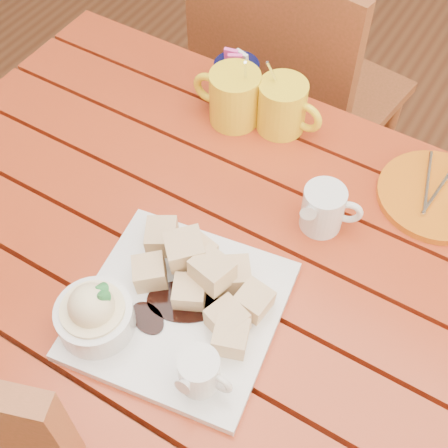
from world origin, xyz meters
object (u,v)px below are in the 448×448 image
Objects in this scene: coffee_mug_right at (283,106)px; orange_saucer at (437,196)px; dessert_plate at (164,306)px; coffee_mug_left at (233,96)px; chair_far at (289,94)px; table at (227,291)px.

coffee_mug_right is 0.75× the size of orange_saucer.
dessert_plate is 0.43m from coffee_mug_left.
coffee_mug_right is 0.47m from chair_far.
coffee_mug_left is at bearing -159.70° from coffee_mug_right.
dessert_plate is 0.44m from coffee_mug_right.
orange_saucer is 0.22× the size of chair_far.
dessert_plate is at bearing -74.88° from coffee_mug_left.
coffee_mug_left is 1.05× the size of coffee_mug_right.
orange_saucer is (0.30, -0.02, -0.04)m from coffee_mug_right.
coffee_mug_left is (-0.15, 0.27, 0.16)m from table.
coffee_mug_left is 0.17× the size of chair_far.
coffee_mug_right is 0.16× the size of chair_far.
table is at bearing -130.74° from orange_saucer.
orange_saucer is at bearing 148.24° from chair_far.
coffee_mug_right is at bearing 176.78° from orange_saucer.
coffee_mug_left is 0.09m from coffee_mug_right.
chair_far is at bearing 115.98° from coffee_mug_right.
coffee_mug_left reaches higher than dessert_plate.
table is 0.20m from dessert_plate.
dessert_plate reaches higher than table.
chair_far is at bearing 103.04° from dessert_plate.
orange_saucer reaches higher than table.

